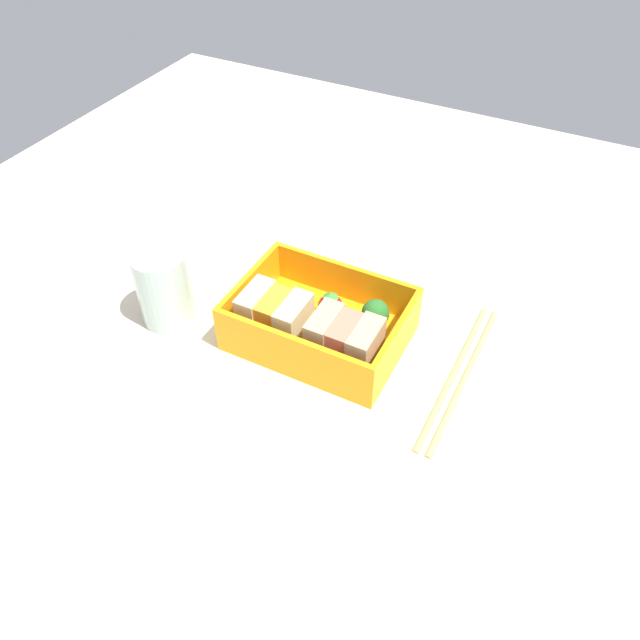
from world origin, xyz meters
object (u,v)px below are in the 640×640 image
sandwich_center_left (275,316)px  carrot_stick_far_left (287,293)px  chopstick_pair (460,374)px  sandwich_left (344,341)px  strawberry_far_left (331,306)px  drinking_glass (164,287)px  broccoli_floret (375,314)px

sandwich_center_left → carrot_stick_far_left: (1.69, -5.49, -1.86)cm
sandwich_center_left → chopstick_pair: size_ratio=0.31×
carrot_stick_far_left → chopstick_pair: (-20.92, 1.37, -1.53)cm
sandwich_left → strawberry_far_left: sandwich_left is taller
sandwich_left → drinking_glass: (20.44, 2.25, 0.73)cm
carrot_stick_far_left → drinking_glass: bearing=35.8°
sandwich_center_left → carrot_stick_far_left: bearing=-72.9°
carrot_stick_far_left → chopstick_pair: carrot_stick_far_left is taller
strawberry_far_left → carrot_stick_far_left: (5.81, -0.54, -0.84)cm
drinking_glass → carrot_stick_far_left: bearing=-144.2°
carrot_stick_far_left → drinking_glass: drinking_glass is taller
chopstick_pair → drinking_glass: 32.54cm
broccoli_floret → drinking_glass: bearing=19.5°
chopstick_pair → drinking_glass: (31.64, 6.38, 4.11)cm
carrot_stick_far_left → drinking_glass: size_ratio=0.61×
carrot_stick_far_left → strawberry_far_left: bearing=174.7°
strawberry_far_left → chopstick_pair: 15.31cm
sandwich_left → chopstick_pair: 12.41cm
drinking_glass → broccoli_floret: bearing=-160.5°
sandwich_center_left → drinking_glass: bearing=10.3°
broccoli_floret → chopstick_pair: broccoli_floret is taller
strawberry_far_left → drinking_glass: bearing=23.6°
sandwich_center_left → strawberry_far_left: 6.52cm
sandwich_center_left → broccoli_floret: size_ratio=1.79×
sandwich_center_left → drinking_glass: (12.41, 2.25, 0.73)cm
sandwich_left → carrot_stick_far_left: (9.72, -5.49, -1.86)cm
strawberry_far_left → drinking_glass: (16.53, 7.21, 1.74)cm
broccoli_floret → drinking_glass: drinking_glass is taller
sandwich_left → drinking_glass: drinking_glass is taller
sandwich_center_left → sandwich_left: bearing=180.0°
sandwich_left → strawberry_far_left: bearing=-51.8°
sandwich_center_left → drinking_glass: size_ratio=0.76×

